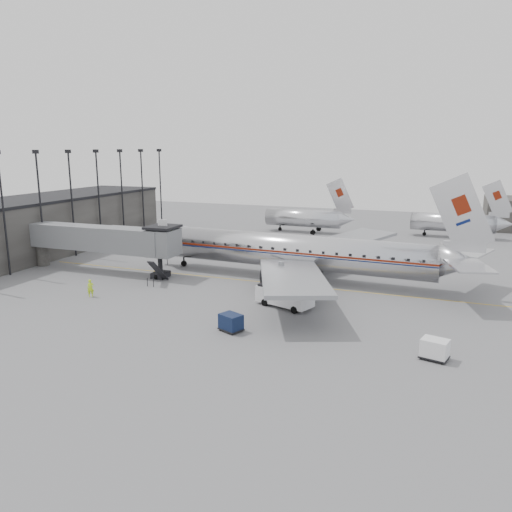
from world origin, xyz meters
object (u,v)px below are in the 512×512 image
Objects in this scene: baggage_cart_white at (435,349)px; ramp_worker at (91,288)px; airliner at (301,252)px; baggage_cart_navy at (231,322)px; service_van at (285,293)px.

baggage_cart_white is 34.86m from ramp_worker.
ramp_worker is (-18.83, -14.96, -2.37)m from airliner.
baggage_cart_navy is 18.44m from ramp_worker.
ramp_worker is at bearing -138.74° from airliner.
airliner is at bearing 111.56° from baggage_cart_navy.
ramp_worker is (-34.63, 3.97, 0.11)m from baggage_cart_white.
baggage_cart_white is at bearing 24.18° from baggage_cart_navy.
ramp_worker is at bearing -149.77° from service_van.
service_van reaches higher than baggage_cart_navy.
baggage_cart_white is (16.63, 0.03, 0.03)m from baggage_cart_navy.
service_van is 20.77m from ramp_worker.
baggage_cart_navy is 1.26× the size of ramp_worker.
baggage_cart_navy is 16.63m from baggage_cart_white.
ramp_worker is at bearing -172.13° from baggage_cart_white.
baggage_cart_navy is at bearing -55.44° from ramp_worker.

